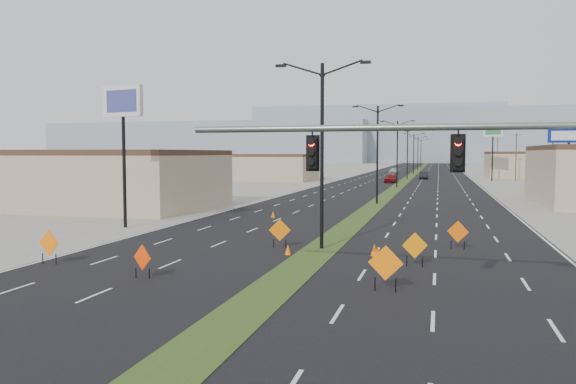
% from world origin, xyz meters
% --- Properties ---
extents(ground, '(600.00, 600.00, 0.00)m').
position_xyz_m(ground, '(0.00, 0.00, 0.00)').
color(ground, gray).
rests_on(ground, ground).
extents(road_surface, '(25.00, 400.00, 0.02)m').
position_xyz_m(road_surface, '(0.00, 100.00, 0.00)').
color(road_surface, black).
rests_on(road_surface, ground).
extents(median_strip, '(2.00, 400.00, 0.04)m').
position_xyz_m(median_strip, '(0.00, 100.00, 0.00)').
color(median_strip, '#2C4C1B').
rests_on(median_strip, ground).
extents(building_sw_near, '(40.00, 16.00, 5.00)m').
position_xyz_m(building_sw_near, '(-35.00, 30.00, 2.50)').
color(building_sw_near, tan).
rests_on(building_sw_near, ground).
extents(building_sw_far, '(30.00, 14.00, 4.50)m').
position_xyz_m(building_sw_far, '(-32.00, 85.00, 2.25)').
color(building_sw_far, tan).
rests_on(building_sw_far, ground).
extents(mesa_west, '(180.00, 50.00, 22.00)m').
position_xyz_m(mesa_west, '(-120.00, 280.00, 11.00)').
color(mesa_west, '#8796A7').
rests_on(mesa_west, ground).
extents(mesa_center, '(220.00, 50.00, 28.00)m').
position_xyz_m(mesa_center, '(40.00, 300.00, 14.00)').
color(mesa_center, '#8796A7').
rests_on(mesa_center, ground).
extents(mesa_backdrop, '(140.00, 50.00, 32.00)m').
position_xyz_m(mesa_backdrop, '(-30.00, 320.00, 16.00)').
color(mesa_backdrop, '#8796A7').
rests_on(mesa_backdrop, ground).
extents(signal_mast, '(16.30, 0.60, 8.00)m').
position_xyz_m(signal_mast, '(8.56, 2.00, 4.79)').
color(signal_mast, slate).
rests_on(signal_mast, ground).
extents(streetlight_0, '(5.15, 0.24, 10.02)m').
position_xyz_m(streetlight_0, '(0.00, 12.00, 5.42)').
color(streetlight_0, black).
rests_on(streetlight_0, ground).
extents(streetlight_1, '(5.15, 0.24, 10.02)m').
position_xyz_m(streetlight_1, '(0.00, 40.00, 5.42)').
color(streetlight_1, black).
rests_on(streetlight_1, ground).
extents(streetlight_2, '(5.15, 0.24, 10.02)m').
position_xyz_m(streetlight_2, '(0.00, 68.00, 5.42)').
color(streetlight_2, black).
rests_on(streetlight_2, ground).
extents(streetlight_3, '(5.15, 0.24, 10.02)m').
position_xyz_m(streetlight_3, '(0.00, 96.00, 5.42)').
color(streetlight_3, black).
rests_on(streetlight_3, ground).
extents(streetlight_4, '(5.15, 0.24, 10.02)m').
position_xyz_m(streetlight_4, '(0.00, 124.00, 5.42)').
color(streetlight_4, black).
rests_on(streetlight_4, ground).
extents(streetlight_5, '(5.15, 0.24, 10.02)m').
position_xyz_m(streetlight_5, '(0.00, 152.00, 5.42)').
color(streetlight_5, black).
rests_on(streetlight_5, ground).
extents(streetlight_6, '(5.15, 0.24, 10.02)m').
position_xyz_m(streetlight_6, '(0.00, 180.00, 5.42)').
color(streetlight_6, black).
rests_on(streetlight_6, ground).
extents(utility_pole_1, '(1.60, 0.20, 9.00)m').
position_xyz_m(utility_pole_1, '(20.00, 60.00, 4.67)').
color(utility_pole_1, '#4C3823').
rests_on(utility_pole_1, ground).
extents(utility_pole_2, '(1.60, 0.20, 9.00)m').
position_xyz_m(utility_pole_2, '(20.00, 95.00, 4.67)').
color(utility_pole_2, '#4C3823').
rests_on(utility_pole_2, ground).
extents(utility_pole_3, '(1.60, 0.20, 9.00)m').
position_xyz_m(utility_pole_3, '(20.00, 130.00, 4.67)').
color(utility_pole_3, '#4C3823').
rests_on(utility_pole_3, ground).
extents(car_left, '(2.31, 4.73, 1.55)m').
position_xyz_m(car_left, '(-2.00, 81.70, 0.78)').
color(car_left, maroon).
rests_on(car_left, ground).
extents(car_mid, '(1.61, 4.56, 1.50)m').
position_xyz_m(car_mid, '(3.19, 97.51, 0.75)').
color(car_mid, black).
rests_on(car_mid, ground).
extents(car_far, '(2.35, 4.79, 1.34)m').
position_xyz_m(car_far, '(-4.90, 125.92, 0.67)').
color(car_far, '#ADB4B7').
rests_on(car_far, ground).
extents(construction_sign_0, '(1.24, 0.25, 1.66)m').
position_xyz_m(construction_sign_0, '(-11.50, 4.55, 0.98)').
color(construction_sign_0, '#FF6705').
rests_on(construction_sign_0, ground).
extents(construction_sign_1, '(1.01, 0.44, 1.43)m').
position_xyz_m(construction_sign_1, '(-5.74, 3.00, 0.83)').
color(construction_sign_1, '#F23A05').
rests_on(construction_sign_1, ground).
extents(construction_sign_2, '(1.19, 0.28, 1.60)m').
position_xyz_m(construction_sign_2, '(-2.29, 11.70, 0.94)').
color(construction_sign_2, '#E06704').
rests_on(construction_sign_2, ground).
extents(construction_sign_3, '(1.14, 0.43, 1.59)m').
position_xyz_m(construction_sign_3, '(5.09, 8.44, 0.94)').
color(construction_sign_3, orange).
rests_on(construction_sign_3, ground).
extents(construction_sign_4, '(1.33, 0.10, 1.77)m').
position_xyz_m(construction_sign_4, '(4.22, 3.40, 1.04)').
color(construction_sign_4, orange).
rests_on(construction_sign_4, ground).
extents(construction_sign_5, '(1.13, 0.40, 1.56)m').
position_xyz_m(construction_sign_5, '(7.15, 13.78, 0.92)').
color(construction_sign_5, '#E15704').
rests_on(construction_sign_5, ground).
extents(cone_0, '(0.34, 0.34, 0.54)m').
position_xyz_m(cone_0, '(-1.31, 9.81, 0.27)').
color(cone_0, '#FF6305').
rests_on(cone_0, ground).
extents(cone_1, '(0.45, 0.45, 0.63)m').
position_xyz_m(cone_1, '(3.01, 10.63, 0.32)').
color(cone_1, orange).
rests_on(cone_1, ground).
extents(cone_2, '(0.41, 0.41, 0.58)m').
position_xyz_m(cone_2, '(3.19, 10.37, 0.29)').
color(cone_2, '#FF4D05').
rests_on(cone_2, ground).
extents(cone_3, '(0.34, 0.34, 0.56)m').
position_xyz_m(cone_3, '(-6.76, 25.43, 0.28)').
color(cone_3, '#E35F04').
rests_on(cone_3, ground).
extents(pole_sign_west, '(3.24, 0.88, 9.89)m').
position_xyz_m(pole_sign_west, '(-15.16, 17.19, 8.09)').
color(pole_sign_west, black).
rests_on(pole_sign_west, ground).
extents(pole_sign_east_near, '(2.67, 0.72, 8.11)m').
position_xyz_m(pole_sign_east_near, '(18.46, 43.30, 6.53)').
color(pole_sign_east_near, black).
rests_on(pole_sign_east_near, ground).
extents(pole_sign_east_far, '(3.44, 0.99, 10.54)m').
position_xyz_m(pole_sign_east_far, '(15.63, 92.69, 8.67)').
color(pole_sign_east_far, black).
rests_on(pole_sign_east_far, ground).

